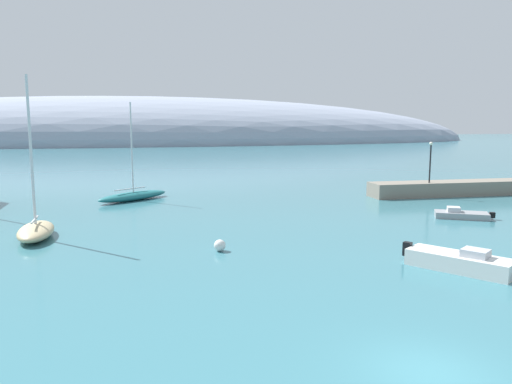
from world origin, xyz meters
The scene contains 9 objects.
water centered at (0.00, 0.00, 0.00)m, with size 600.00×600.00×0.00m, color #38727F.
breakwater_rocks centered at (26.37, 32.57, 0.77)m, with size 20.74×3.07×1.53m, color gray.
distant_ridge centered at (-2.10, 194.78, 0.00)m, with size 300.74×85.43×37.49m, color #8E99AD.
sailboat_sand_mid_mooring centered at (-14.91, 22.68, 0.63)m, with size 2.26×5.79×10.87m.
sailboat_teal_outer_mooring centered at (-8.22, 38.00, 0.51)m, with size 7.73×6.35×9.83m.
motorboat_grey_foreground centered at (17.62, 21.25, 0.30)m, with size 4.48×3.72×0.91m.
motorboat_white_outer centered at (7.95, 8.96, 0.48)m, with size 4.39×5.41×1.28m.
mooring_buoy_white centered at (-3.54, 16.12, 0.36)m, with size 0.72×0.72×0.72m, color silver.
harbor_lamp_post centered at (21.94, 31.99, 4.18)m, with size 0.36×0.36×4.30m.
Camera 1 is at (-8.95, -12.31, 7.69)m, focal length 34.17 mm.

